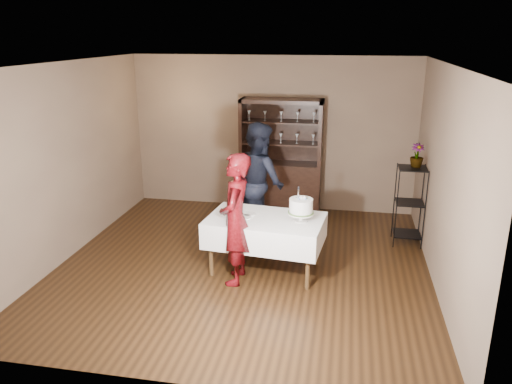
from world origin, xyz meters
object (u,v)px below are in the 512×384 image
(plant_etagere, at_px, (409,202))
(potted_plant, at_px, (417,155))
(cake_table, at_px, (265,231))
(cake, at_px, (301,207))
(man, at_px, (259,182))
(woman, at_px, (235,219))
(china_hutch, at_px, (281,175))

(plant_etagere, height_order, potted_plant, potted_plant)
(cake_table, distance_m, cake, 0.59)
(man, bearing_deg, cake_table, 155.28)
(cake_table, relative_size, cake, 3.40)
(woman, distance_m, potted_plant, 2.92)
(cake_table, distance_m, woman, 0.55)
(plant_etagere, height_order, cake_table, plant_etagere)
(cake_table, bearing_deg, potted_plant, 33.63)
(china_hutch, distance_m, potted_plant, 2.45)
(plant_etagere, height_order, cake, cake)
(plant_etagere, relative_size, potted_plant, 3.46)
(china_hutch, xyz_separation_m, man, (-0.16, -1.26, 0.25))
(man, bearing_deg, woman, 139.10)
(china_hutch, relative_size, cake, 4.28)
(man, bearing_deg, potted_plant, -122.88)
(potted_plant, bearing_deg, woman, -143.93)
(plant_etagere, bearing_deg, cake, -138.93)
(woman, xyz_separation_m, potted_plant, (2.33, 1.69, 0.52))
(china_hutch, xyz_separation_m, woman, (-0.20, -2.70, 0.18))
(china_hutch, relative_size, man, 1.10)
(woman, relative_size, man, 0.93)
(cake_table, bearing_deg, cake, -2.09)
(man, xyz_separation_m, potted_plant, (2.29, 0.26, 0.45))
(china_hutch, bearing_deg, man, -97.22)
(cake_table, bearing_deg, china_hutch, 92.94)
(woman, bearing_deg, china_hutch, 173.13)
(cake_table, relative_size, potted_plant, 4.58)
(plant_etagere, bearing_deg, woman, -144.13)
(potted_plant, bearing_deg, cake_table, -146.37)
(cake_table, bearing_deg, plant_etagere, 33.32)
(plant_etagere, distance_m, man, 2.27)
(woman, bearing_deg, plant_etagere, 123.23)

